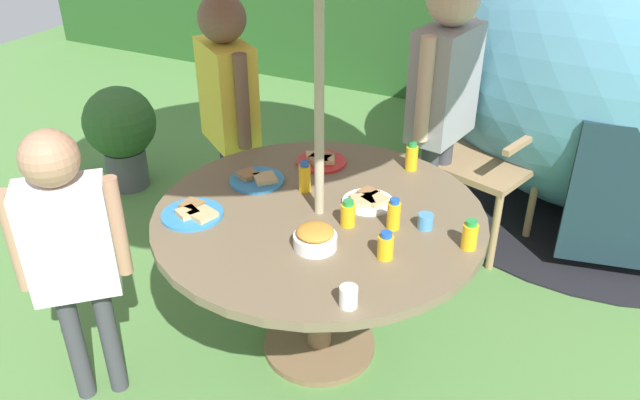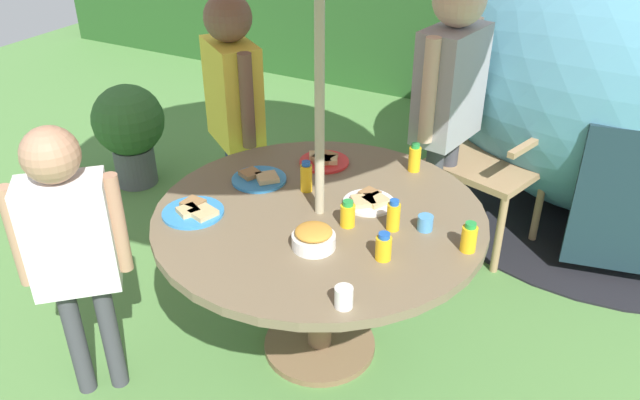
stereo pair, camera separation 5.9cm
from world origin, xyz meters
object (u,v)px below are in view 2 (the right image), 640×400
juice_bottle_far_left (393,216)px  cup_far (425,223)px  garden_table (320,236)px  child_in_white_shirt (69,236)px  child_in_yellow_shirt (233,94)px  wooden_chair (497,143)px  plate_back_edge (259,178)px  plate_mid_right (194,211)px  juice_bottle_center_front (306,177)px  potted_plant (129,127)px  child_in_grey_shirt (450,85)px  snack_bowl (314,238)px  juice_bottle_near_left (384,247)px  juice_bottle_far_right (348,214)px  plate_mid_left (324,160)px  juice_bottle_front_edge (469,238)px  juice_bottle_near_right (415,158)px  cup_near (344,297)px  plate_center_back (369,201)px  dome_tent (638,71)px

juice_bottle_far_left → cup_far: 0.12m
garden_table → child_in_white_shirt: size_ratio=1.12×
child_in_yellow_shirt → wooden_chair: bearing=66.9°
cup_far → plate_back_edge: bearing=177.6°
plate_mid_right → juice_bottle_center_front: bearing=51.4°
potted_plant → child_in_grey_shirt: size_ratio=0.45×
garden_table → snack_bowl: 0.28m
wooden_chair → juice_bottle_near_left: size_ratio=9.42×
cup_far → plate_mid_right: bearing=-159.1°
plate_back_edge → cup_far: 0.74m
plate_mid_right → juice_bottle_near_left: (0.75, 0.07, 0.04)m
juice_bottle_far_right → juice_bottle_center_front: bearing=148.9°
snack_bowl → plate_mid_left: 0.66m
child_in_yellow_shirt → juice_bottle_far_right: child_in_yellow_shirt is taller
garden_table → child_in_yellow_shirt: (-0.77, 0.55, 0.27)m
snack_bowl → juice_bottle_near_left: (0.24, 0.05, 0.01)m
juice_bottle_center_front → juice_bottle_front_edge: 0.71m
juice_bottle_near_right → juice_bottle_far_left: 0.48m
potted_plant → cup_near: bearing=-30.9°
juice_bottle_far_left → cup_far: bearing=26.6°
juice_bottle_far_left → juice_bottle_center_front: juice_bottle_center_front is taller
child_in_grey_shirt → plate_center_back: (-0.03, -0.85, -0.21)m
garden_table → plate_center_back: bearing=45.5°
juice_bottle_far_left → snack_bowl: bearing=-130.1°
dome_tent → child_in_grey_shirt: size_ratio=1.81×
juice_bottle_near_left → juice_bottle_center_front: (-0.46, 0.29, 0.01)m
juice_bottle_near_left → cup_near: bearing=-91.4°
child_in_yellow_shirt → juice_bottle_near_right: child_in_yellow_shirt is taller
child_in_grey_shirt → plate_mid_right: 1.38m
plate_mid_right → cup_far: (0.82, 0.31, 0.02)m
child_in_yellow_shirt → juice_bottle_far_right: (0.91, -0.59, -0.11)m
plate_center_back → plate_mid_right: bearing=-145.6°
plate_mid_right → juice_bottle_far_right: (0.55, 0.20, 0.04)m
child_in_white_shirt → cup_far: child_in_white_shirt is taller
plate_mid_left → juice_bottle_far_left: size_ratio=1.78×
cup_near → juice_bottle_near_left: bearing=88.6°
child_in_grey_shirt → plate_mid_right: child_in_grey_shirt is taller
cup_near → cup_far: (0.07, 0.53, -0.01)m
garden_table → juice_bottle_far_right: juice_bottle_far_right is taller
child_in_grey_shirt → potted_plant: bearing=-73.7°
child_in_white_shirt → juice_bottle_far_right: (0.81, 0.58, 0.01)m
wooden_chair → plate_mid_right: wooden_chair is taller
plate_mid_left → juice_bottle_far_left: (0.47, -0.36, 0.04)m
child_in_grey_shirt → juice_bottle_front_edge: size_ratio=12.78×
child_in_white_shirt → juice_bottle_far_right: bearing=-6.8°
child_in_yellow_shirt → child_in_grey_shirt: bearing=60.5°
wooden_chair → plate_mid_left: size_ratio=4.45×
juice_bottle_near_left → cup_near: juice_bottle_near_left is taller
plate_mid_right → child_in_white_shirt: bearing=-124.4°
wooden_chair → juice_bottle_near_right: 0.81m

